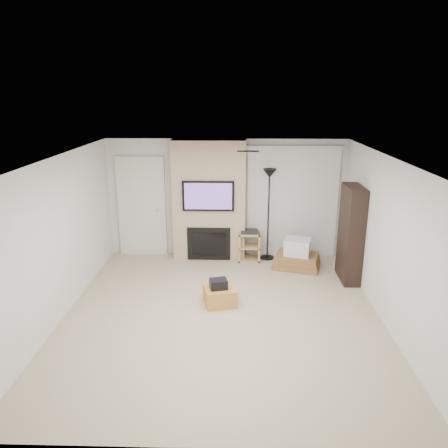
{
  "coord_description": "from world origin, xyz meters",
  "views": [
    {
      "loc": [
        0.21,
        -6.26,
        3.42
      ],
      "look_at": [
        0.0,
        1.2,
        1.15
      ],
      "focal_mm": 35.0,
      "sensor_mm": 36.0,
      "label": 1
    }
  ],
  "objects_px": {
    "av_stand": "(249,244)",
    "box_stack": "(297,256)",
    "bookshelf": "(351,234)",
    "ottoman": "(220,295)",
    "floor_lamp": "(269,189)"
  },
  "relations": [
    {
      "from": "av_stand",
      "to": "bookshelf",
      "type": "bearing_deg",
      "value": -27.05
    },
    {
      "from": "av_stand",
      "to": "floor_lamp",
      "type": "bearing_deg",
      "value": 13.04
    },
    {
      "from": "av_stand",
      "to": "box_stack",
      "type": "distance_m",
      "value": 1.04
    },
    {
      "from": "box_stack",
      "to": "bookshelf",
      "type": "bearing_deg",
      "value": -32.44
    },
    {
      "from": "floor_lamp",
      "to": "bookshelf",
      "type": "height_order",
      "value": "floor_lamp"
    },
    {
      "from": "av_stand",
      "to": "box_stack",
      "type": "height_order",
      "value": "av_stand"
    },
    {
      "from": "av_stand",
      "to": "bookshelf",
      "type": "xyz_separation_m",
      "value": [
        1.85,
        -0.94,
        0.55
      ]
    },
    {
      "from": "ottoman",
      "to": "box_stack",
      "type": "xyz_separation_m",
      "value": [
        1.5,
        1.64,
        0.08
      ]
    },
    {
      "from": "av_stand",
      "to": "box_stack",
      "type": "bearing_deg",
      "value": -21.58
    },
    {
      "from": "av_stand",
      "to": "box_stack",
      "type": "relative_size",
      "value": 0.63
    },
    {
      "from": "box_stack",
      "to": "bookshelf",
      "type": "xyz_separation_m",
      "value": [
        0.89,
        -0.56,
        0.67
      ]
    },
    {
      "from": "ottoman",
      "to": "box_stack",
      "type": "distance_m",
      "value": 2.23
    },
    {
      "from": "box_stack",
      "to": "ottoman",
      "type": "bearing_deg",
      "value": -132.45
    },
    {
      "from": "av_stand",
      "to": "bookshelf",
      "type": "relative_size",
      "value": 0.37
    },
    {
      "from": "ottoman",
      "to": "av_stand",
      "type": "xyz_separation_m",
      "value": [
        0.54,
        2.02,
        0.2
      ]
    }
  ]
}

